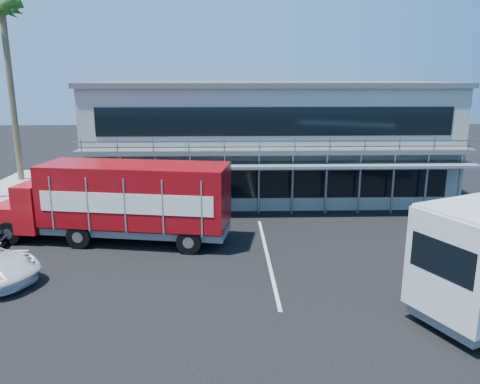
{
  "coord_description": "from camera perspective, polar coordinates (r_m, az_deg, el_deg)",
  "views": [
    {
      "loc": [
        0.2,
        -16.15,
        7.68
      ],
      "look_at": [
        0.87,
        5.44,
        2.3
      ],
      "focal_mm": 35.0,
      "sensor_mm": 36.0,
      "label": 1
    }
  ],
  "objects": [
    {
      "name": "ground",
      "position": [
        17.88,
        -2.3,
        -11.46
      ],
      "size": [
        120.0,
        120.0,
        0.0
      ],
      "primitive_type": "plane",
      "color": "black",
      "rests_on": "ground"
    },
    {
      "name": "building",
      "position": [
        31.47,
        3.36,
        6.62
      ],
      "size": [
        22.4,
        12.0,
        7.3
      ],
      "color": "#A3AB9D",
      "rests_on": "ground"
    },
    {
      "name": "palm_f",
      "position": [
        38.07,
        -26.93,
        18.27
      ],
      "size": [
        2.8,
        2.8,
        13.25
      ],
      "color": "brown",
      "rests_on": "ground"
    },
    {
      "name": "red_truck",
      "position": [
        22.56,
        -14.42,
        -0.88
      ],
      "size": [
        11.42,
        4.39,
        3.75
      ],
      "rotation": [
        0.0,
        0.0,
        -0.17
      ],
      "color": "#B20E14",
      "rests_on": "ground"
    },
    {
      "name": "parked_car_e",
      "position": [
        26.57,
        -25.3,
        -2.48
      ],
      "size": [
        4.74,
        2.56,
        1.53
      ],
      "primitive_type": "imported",
      "rotation": [
        0.0,
        0.0,
        1.74
      ],
      "color": "slate",
      "rests_on": "ground"
    }
  ]
}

